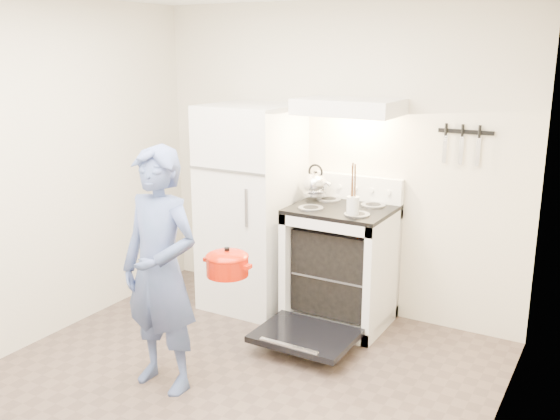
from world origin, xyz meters
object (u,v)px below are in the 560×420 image
at_px(refrigerator, 252,207).
at_px(stove_body, 341,267).
at_px(tea_kettle, 315,182).
at_px(person, 160,271).
at_px(dutch_oven, 227,266).

distance_m(refrigerator, stove_body, 0.90).
xyz_separation_m(stove_body, tea_kettle, (-0.29, 0.12, 0.63)).
distance_m(person, dutch_oven, 0.42).
bearing_deg(refrigerator, tea_kettle, 16.12).
bearing_deg(refrigerator, dutch_oven, -64.69).
height_order(tea_kettle, dutch_oven, tea_kettle).
bearing_deg(tea_kettle, stove_body, -22.77).
distance_m(stove_body, dutch_oven, 1.25).
xyz_separation_m(tea_kettle, person, (-0.29, -1.57, -0.31)).
bearing_deg(tea_kettle, refrigerator, -163.88).
height_order(tea_kettle, person, person).
relative_size(refrigerator, person, 1.08).
relative_size(tea_kettle, dutch_oven, 0.84).
xyz_separation_m(refrigerator, dutch_oven, (0.54, -1.15, -0.06)).
bearing_deg(person, stove_body, 69.91).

